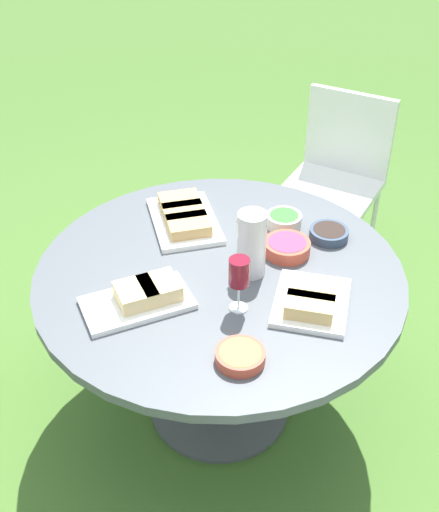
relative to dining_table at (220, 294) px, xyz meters
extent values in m
plane|color=#446B2B|center=(0.00, 0.00, -0.60)|extent=(40.00, 40.00, 0.00)
cylinder|color=#4C4C51|center=(0.00, 0.00, -0.59)|extent=(0.57, 0.57, 0.02)
cylinder|color=#4C4C51|center=(0.00, 0.00, -0.25)|extent=(0.11, 0.11, 0.66)
cylinder|color=#4C5156|center=(0.00, 0.00, 0.09)|extent=(1.29, 1.29, 0.03)
cube|color=silver|center=(-0.42, -1.06, -0.15)|extent=(0.56, 0.55, 0.04)
cube|color=silver|center=(-0.50, -1.24, 0.08)|extent=(0.42, 0.19, 0.42)
cylinder|color=silver|center=(-0.17, -0.96, -0.38)|extent=(0.03, 0.03, 0.43)
cylinder|color=silver|center=(-0.54, -0.81, -0.38)|extent=(0.03, 0.03, 0.43)
cylinder|color=silver|center=(-0.31, -1.30, -0.38)|extent=(0.03, 0.03, 0.43)
cylinder|color=silver|center=(-0.67, -1.16, -0.38)|extent=(0.03, 0.03, 0.43)
cylinder|color=silver|center=(-0.11, 0.00, 0.23)|extent=(0.10, 0.10, 0.24)
cone|color=silver|center=(-0.06, 0.00, 0.33)|extent=(0.02, 0.02, 0.03)
cylinder|color=silver|center=(-0.09, 0.20, 0.11)|extent=(0.06, 0.06, 0.01)
cylinder|color=silver|center=(-0.09, 0.20, 0.17)|extent=(0.01, 0.01, 0.10)
cylinder|color=maroon|center=(-0.09, 0.20, 0.26)|extent=(0.07, 0.07, 0.09)
cube|color=white|center=(0.17, -0.28, 0.12)|extent=(0.35, 0.43, 0.02)
cube|color=tan|center=(0.20, -0.35, 0.15)|extent=(0.19, 0.18, 0.04)
cube|color=tan|center=(0.17, -0.28, 0.15)|extent=(0.19, 0.18, 0.04)
cube|color=tan|center=(0.14, -0.20, 0.15)|extent=(0.19, 0.18, 0.04)
cube|color=white|center=(0.24, 0.22, 0.12)|extent=(0.40, 0.34, 0.02)
cube|color=#E0C184|center=(0.17, 0.18, 0.16)|extent=(0.17, 0.17, 0.05)
cube|color=#E0C184|center=(0.24, 0.22, 0.16)|extent=(0.17, 0.17, 0.05)
cube|color=white|center=(-0.32, 0.15, 0.12)|extent=(0.26, 0.31, 0.02)
cube|color=tan|center=(-0.31, 0.21, 0.15)|extent=(0.16, 0.12, 0.05)
cube|color=tan|center=(-0.32, 0.15, 0.15)|extent=(0.16, 0.12, 0.05)
cylinder|color=#B74733|center=(-0.11, 0.43, 0.13)|extent=(0.15, 0.15, 0.04)
cylinder|color=#E0C147|center=(-0.11, 0.43, 0.14)|extent=(0.12, 0.12, 0.02)
cylinder|color=beige|center=(-0.21, -0.31, 0.13)|extent=(0.13, 0.13, 0.05)
cylinder|color=#387533|center=(-0.21, -0.31, 0.15)|extent=(0.11, 0.11, 0.02)
cylinder|color=#334256|center=(-0.38, -0.25, 0.13)|extent=(0.15, 0.15, 0.04)
cylinder|color=#2D231E|center=(-0.38, -0.25, 0.14)|extent=(0.12, 0.12, 0.02)
cylinder|color=#B74733|center=(-0.23, -0.13, 0.13)|extent=(0.17, 0.17, 0.05)
cylinder|color=#D6385B|center=(-0.23, -0.13, 0.15)|extent=(0.14, 0.14, 0.02)
cylinder|color=silver|center=(-0.09, -0.13, 0.16)|extent=(0.06, 0.06, 0.10)
camera|label=1|loc=(-0.22, 1.76, 1.47)|focal=45.00mm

